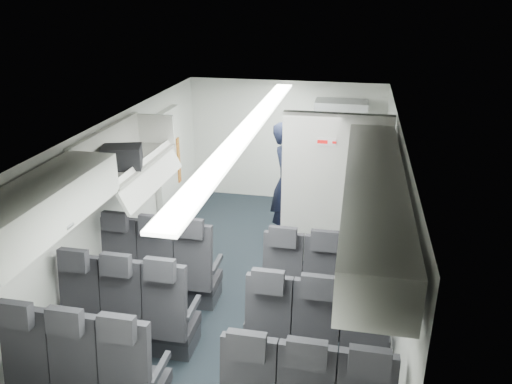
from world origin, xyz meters
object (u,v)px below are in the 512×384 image
at_px(seat_row_front, 240,280).
at_px(boarding_door, 169,169).
at_px(galley_unit, 338,157).
at_px(carry_on_bag, 122,157).
at_px(flight_attendant, 287,183).
at_px(seat_row_mid, 220,327).

distance_m(seat_row_front, boarding_door, 2.71).
distance_m(galley_unit, carry_on_bag, 4.03).
bearing_deg(galley_unit, boarding_door, -155.72).
xyz_separation_m(boarding_door, flight_attendant, (1.91, -0.17, -0.03)).
xyz_separation_m(seat_row_front, carry_on_bag, (-1.39, 0.08, 1.40)).
bearing_deg(boarding_door, seat_row_front, -51.84).
xyz_separation_m(galley_unit, flight_attendant, (-0.68, -1.34, -0.03)).
relative_size(seat_row_front, galley_unit, 1.75).
height_order(seat_row_mid, galley_unit, galley_unit).
bearing_deg(boarding_door, carry_on_bag, -82.89).
xyz_separation_m(seat_row_mid, boarding_door, (-1.64, 2.99, 0.55)).
bearing_deg(seat_row_front, galley_unit, 73.72).
height_order(galley_unit, flight_attendant, galley_unit).
bearing_deg(flight_attendant, boarding_door, 90.10).
bearing_deg(seat_row_mid, flight_attendant, 84.54).
distance_m(seat_row_mid, flight_attendant, 2.87).
relative_size(seat_row_front, carry_on_bag, 7.60).
bearing_deg(seat_row_mid, galley_unit, 77.12).
bearing_deg(galley_unit, seat_row_front, -106.28).
xyz_separation_m(seat_row_front, flight_attendant, (0.27, 1.91, 0.52)).
relative_size(boarding_door, flight_attendant, 1.01).
xyz_separation_m(seat_row_mid, galley_unit, (0.95, 4.15, 0.55)).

